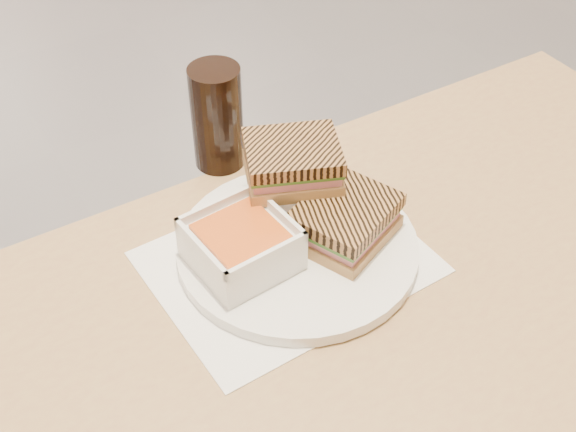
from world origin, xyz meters
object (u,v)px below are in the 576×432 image
main_table (375,384)px  plate (297,247)px  panini_lower (345,221)px  soup_bowl (241,246)px  cola_glass (217,117)px

main_table → plate: 0.20m
main_table → panini_lower: size_ratio=8.07×
plate → soup_bowl: 0.08m
plate → cola_glass: cola_glass is taller
cola_glass → soup_bowl: bearing=-109.8°
plate → cola_glass: size_ratio=1.98×
panini_lower → cola_glass: size_ratio=0.98×
main_table → plate: size_ratio=4.00×
plate → soup_bowl: bearing=174.8°
main_table → soup_bowl: 0.24m
main_table → cola_glass: cola_glass is taller
plate → cola_glass: bearing=89.7°
soup_bowl → cola_glass: size_ratio=0.81×
soup_bowl → panini_lower: bearing=-11.2°
main_table → panini_lower: (0.03, 0.13, 0.16)m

